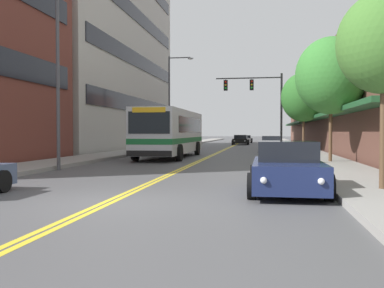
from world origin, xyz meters
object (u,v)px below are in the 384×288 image
Objects in this scene: car_charcoal_parked_left_near at (184,143)px; street_tree_right_near at (384,43)px; car_red_parked_right_mid at (270,142)px; traffic_signal_mast at (259,96)px; street_lamp_left_far at (172,95)px; car_white_parked_right_far at (271,145)px; car_black_moving_lead at (241,140)px; car_navy_parked_right_foreground at (287,169)px; city_bus at (171,131)px; fire_hydrant at (310,153)px; street_lamp_left_near at (64,52)px; street_tree_right_far at (304,97)px; car_silver_moving_second at (246,139)px; street_tree_right_mid at (331,76)px.

street_tree_right_near is at bearing -70.16° from car_charcoal_parked_left_near.
traffic_signal_mast is at bearing -96.44° from car_red_parked_right_mid.
street_tree_right_near is at bearing -67.16° from street_lamp_left_far.
car_red_parked_right_mid is 12.02m from car_white_parked_right_far.
car_charcoal_parked_left_near is 1.00× the size of car_black_moving_lead.
city_bus is at bearing 113.23° from car_navy_parked_right_foreground.
fire_hydrant is (2.65, -15.89, -4.14)m from traffic_signal_mast.
fire_hydrant is (10.97, 3.98, -4.56)m from street_lamp_left_near.
city_bus is 15.57m from car_charcoal_parked_left_near.
car_red_parked_right_mid is 12.90m from street_tree_right_far.
street_tree_right_near is 0.84× the size of street_tree_right_far.
traffic_signal_mast is (2.66, -19.89, 4.18)m from car_black_moving_lead.
car_charcoal_parked_left_near is 24.14m from fire_hydrant.
traffic_signal_mast reaches higher than city_bus.
car_red_parked_right_mid reaches higher than fire_hydrant.
car_navy_parked_right_foreground is 35.01m from car_red_parked_right_mid.
street_tree_right_near reaches higher than car_red_parked_right_mid.
city_bus is 11.61× the size of fire_hydrant.
street_lamp_left_near is at bearing 154.87° from street_tree_right_near.
city_bus is 2.44× the size of car_silver_moving_second.
car_silver_moving_second is (5.25, 25.54, -0.01)m from car_charcoal_parked_left_near.
street_lamp_left_far is (-5.63, -17.17, 4.66)m from car_black_moving_lead.
street_lamp_left_far reaches higher than car_silver_moving_second.
street_lamp_left_far is 1.43× the size of street_tree_right_far.
fire_hydrant is at bearing -37.29° from city_bus.
street_tree_right_mid reaches higher than street_tree_right_far.
car_black_moving_lead reaches higher than fire_hydrant.
car_navy_parked_right_foreground is 0.69× the size of street_tree_right_far.
street_lamp_left_far is at bearing 108.42° from car_navy_parked_right_foreground.
car_silver_moving_second is at bearing 95.90° from car_white_parked_right_far.
street_tree_right_mid is (12.13, -17.21, -0.66)m from street_lamp_left_far.
street_lamp_left_near is 1.69× the size of street_tree_right_near.
car_charcoal_parked_left_near is at bearing 143.59° from street_tree_right_far.
street_tree_right_far reaches higher than car_navy_parked_right_foreground.
street_lamp_left_far is (-8.29, 2.72, 0.48)m from traffic_signal_mast.
street_tree_right_mid reaches higher than car_white_parked_right_far.
car_charcoal_parked_left_near is 12.05m from car_white_parked_right_far.
street_lamp_left_near is 12.53m from fire_hydrant.
street_lamp_left_near is at bearing -90.08° from street_lamp_left_far.
car_black_moving_lead is 0.98× the size of car_silver_moving_second.
traffic_signal_mast is at bearing 145.71° from street_tree_right_far.
street_tree_right_far is (2.45, -12.05, 3.90)m from car_red_parked_right_mid.
street_lamp_left_far reaches higher than car_white_parked_right_far.
car_charcoal_parked_left_near is at bearing 105.72° from car_navy_parked_right_foreground.
car_charcoal_parked_left_near is at bearing -157.03° from car_red_parked_right_mid.
street_lamp_left_far is (-9.36, 28.09, 4.61)m from car_navy_parked_right_foreground.
fire_hydrant is at bearing -81.57° from car_black_moving_lead.
car_silver_moving_second is at bearing 93.58° from car_navy_parked_right_foreground.
car_navy_parked_right_foreground reaches higher than fire_hydrant.
car_black_moving_lead is 18.67m from street_lamp_left_far.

